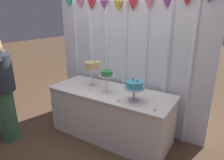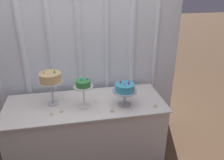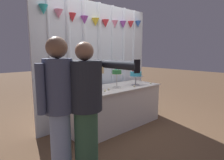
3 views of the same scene
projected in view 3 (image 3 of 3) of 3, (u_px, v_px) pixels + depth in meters
The scene contains 12 objects.
ground_plane at pixel (118, 127), 3.58m from camera, with size 24.00×24.00×0.00m, color brown.
draped_curtain at pixel (99, 60), 3.81m from camera, with size 2.74×0.15×2.42m.
cake_table at pixel (115, 107), 3.60m from camera, with size 1.94×0.77×0.78m.
cake_display_leftmost at pixel (97, 71), 3.28m from camera, with size 0.28×0.28×0.45m.
cake_display_center at pixel (117, 74), 3.44m from camera, with size 0.23×0.23×0.37m.
cake_display_rightmost at pixel (136, 75), 3.72m from camera, with size 0.29×0.29×0.33m.
tealight_far_left at pixel (105, 91), 3.15m from camera, with size 0.05×0.05×0.03m.
tealight_near_left at pixel (109, 90), 3.24m from camera, with size 0.04×0.04×0.03m.
tealight_near_right at pixel (134, 86), 3.54m from camera, with size 0.05×0.05×0.04m.
tealight_far_right at pixel (151, 83), 3.89m from camera, with size 0.05×0.05×0.04m.
guest_man_pink_jacket at pixel (59, 106), 1.90m from camera, with size 0.46×0.33×1.60m.
guest_girl_blue_dress at pixel (86, 108), 1.98m from camera, with size 0.51×0.77×1.55m.
Camera 3 is at (-2.36, -2.45, 1.45)m, focal length 29.43 mm.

